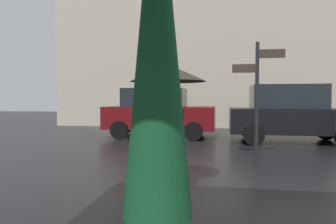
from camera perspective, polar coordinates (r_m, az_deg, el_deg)
folded_patio_umbrella_far at (r=1.27m, az=-2.00°, el=8.57°), size 0.49×0.49×2.53m
pedestrian_with_umbrella at (r=4.34m, az=0.02°, el=4.28°), size 1.08×1.08×1.95m
pedestrian_with_bag at (r=5.97m, az=-3.01°, el=-2.77°), size 0.50×0.24×1.62m
parked_car_left at (r=11.79m, az=-1.65°, el=-0.01°), size 4.12×2.06×1.85m
parked_car_right at (r=11.05m, az=21.74°, el=-0.24°), size 4.11×1.99×1.92m
street_signpost at (r=6.82m, az=16.19°, el=3.72°), size 1.08×0.08×2.66m
building_block at (r=17.50m, az=13.72°, el=19.25°), size 19.75×2.62×13.07m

